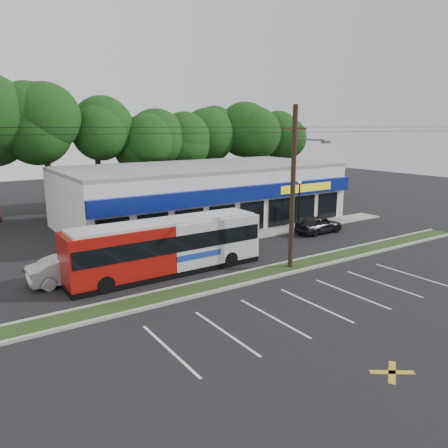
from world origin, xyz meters
name	(u,v)px	position (x,y,z in m)	size (l,w,h in m)	color
ground	(263,282)	(0.00, 0.00, 0.00)	(120.00, 120.00, 0.00)	black
grass_strip	(252,276)	(0.00, 1.00, 0.06)	(40.00, 1.60, 0.12)	#233917
curb_south	(261,280)	(0.00, 0.15, 0.07)	(40.00, 0.25, 0.14)	#9E9E93
curb_north	(244,272)	(0.00, 1.85, 0.07)	(40.00, 0.25, 0.14)	#9E9E93
sidewalk	(241,237)	(5.00, 9.00, 0.05)	(32.00, 2.20, 0.10)	#9E9E93
strip_mall	(202,194)	(5.50, 15.91, 2.65)	(25.00, 12.55, 5.30)	silver
utility_pole	(292,183)	(2.83, 0.93, 5.41)	(50.00, 2.77, 10.00)	black
lamp_post	(299,198)	(11.00, 8.80, 2.67)	(0.30, 0.30, 4.25)	black
sign_post	(340,206)	(16.00, 8.57, 1.56)	(0.45, 0.10, 2.23)	#59595E
tree_line	(141,129)	(4.00, 26.00, 8.42)	(46.76, 6.76, 11.83)	black
metrobus	(167,245)	(-3.81, 4.50, 1.74)	(12.24, 2.70, 3.28)	#9B110B
car_dark	(319,224)	(11.30, 6.68, 0.74)	(1.76, 4.37, 1.49)	black
car_silver	(74,269)	(-9.00, 5.99, 0.81)	(1.72, 4.92, 1.62)	#AAACB1
pedestrian_a	(247,239)	(3.32, 6.00, 0.77)	(0.56, 0.37, 1.55)	silver
pedestrian_b	(223,233)	(2.63, 8.10, 0.91)	(0.88, 0.69, 1.81)	beige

